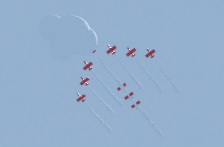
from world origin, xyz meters
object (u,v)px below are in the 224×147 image
(jet_lead, at_px, (114,77))
(jet_starboard_inner, at_px, (110,92))
(jet_trail_port, at_px, (140,109))
(jet_port_outer, at_px, (168,79))
(jet_starboard_outer, at_px, (100,120))
(jet_port_inner, at_px, (132,76))
(jet_port_mid, at_px, (151,78))
(jet_trail_starboard, at_px, (148,120))
(jet_starboard_mid, at_px, (103,103))
(jet_tail_end, at_px, (152,125))

(jet_lead, distance_m, jet_starboard_inner, 14.35)
(jet_trail_port, bearing_deg, jet_port_outer, 98.91)
(jet_lead, xyz_separation_m, jet_starboard_outer, (-11.79, -42.44, 1.77))
(jet_port_inner, xyz_separation_m, jet_port_mid, (-14.00, 6.50, -0.72))
(jet_port_outer, distance_m, jet_trail_starboard, 40.50)
(jet_starboard_outer, bearing_deg, jet_port_mid, 104.78)
(jet_starboard_outer, bearing_deg, jet_trail_port, 129.26)
(jet_starboard_mid, xyz_separation_m, jet_starboard_outer, (-5.97, -15.64, -1.03))
(jet_port_mid, xyz_separation_m, jet_tail_end, (-25.85, -36.93, -0.46))
(jet_lead, height_order, jet_tail_end, jet_tail_end)
(jet_port_inner, relative_size, jet_tail_end, 1.06)
(jet_port_inner, bearing_deg, jet_trail_port, -134.72)
(jet_starboard_inner, xyz_separation_m, jet_starboard_mid, (-1.54, -13.10, 2.66))
(jet_lead, bearing_deg, jet_trail_port, -156.35)
(jet_port_outer, bearing_deg, jet_port_mid, -24.25)
(jet_starboard_mid, xyz_separation_m, jet_trail_port, (-28.40, 11.81, -2.73))
(jet_port_mid, xyz_separation_m, jet_trail_starboard, (-19.72, -33.97, -0.72))
(jet_port_outer, height_order, jet_starboard_outer, jet_port_outer)
(jet_starboard_inner, bearing_deg, jet_lead, 72.62)
(jet_trail_port, xyz_separation_m, jet_trail_starboard, (-12.02, -5.56, -0.10))
(jet_port_outer, bearing_deg, jet_starboard_outer, -65.75)
(jet_port_mid, xyz_separation_m, jet_port_outer, (-13.08, 5.89, 2.01))
(jet_tail_end, bearing_deg, jet_trail_port, 25.15)
(jet_starboard_mid, height_order, jet_port_outer, jet_starboard_mid)
(jet_starboard_outer, bearing_deg, jet_starboard_inner, 75.37)
(jet_lead, height_order, jet_port_outer, jet_port_outer)
(jet_starboard_inner, bearing_deg, jet_port_inner, 111.78)
(jet_starboard_inner, relative_size, jet_trail_port, 1.09)
(jet_port_mid, relative_size, jet_trail_starboard, 0.96)
(jet_starboard_mid, xyz_separation_m, jet_tail_end, (-46.55, 3.29, -2.57))
(jet_trail_port, bearing_deg, jet_starboard_inner, 2.47)
(jet_lead, xyz_separation_m, jet_trail_starboard, (-46.24, -20.55, -0.02))
(jet_starboard_inner, relative_size, jet_port_mid, 1.04)
(jet_port_inner, relative_size, jet_trail_port, 1.05)
(jet_starboard_inner, relative_size, jet_starboard_outer, 1.06)
(jet_lead, relative_size, jet_port_inner, 1.05)
(jet_trail_starboard, bearing_deg, jet_lead, 23.96)
(jet_port_inner, xyz_separation_m, jet_starboard_inner, (8.24, -20.62, -1.27))
(jet_port_inner, distance_m, jet_tail_end, 50.15)
(jet_port_mid, bearing_deg, jet_trail_port, -105.17)
(jet_starboard_inner, height_order, jet_starboard_outer, jet_starboard_outer)
(jet_starboard_inner, relative_size, jet_trail_starboard, 0.99)
(jet_starboard_mid, xyz_separation_m, jet_trail_starboard, (-40.42, 6.25, -2.83))
(jet_port_inner, height_order, jet_starboard_inner, jet_port_inner)
(jet_lead, relative_size, jet_trail_port, 1.10)
(jet_port_mid, bearing_deg, jet_lead, -26.84)
(jet_trail_port, bearing_deg, jet_tail_end, -154.85)
(jet_trail_port, height_order, jet_trail_starboard, jet_trail_port)
(jet_starboard_outer, xyz_separation_m, jet_tail_end, (-40.58, 18.93, -1.54))
(jet_starboard_mid, relative_size, jet_trail_port, 0.98)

